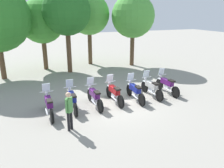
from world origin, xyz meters
name	(u,v)px	position (x,y,z in m)	size (l,w,h in m)	color
ground_plane	(116,103)	(0.00, 0.00, 0.00)	(80.00, 80.00, 0.00)	gray
motorcycle_0	(49,105)	(-3.38, -0.18, 0.52)	(0.62, 2.19, 1.37)	black
motorcycle_1	(72,99)	(-2.25, 0.06, 0.52)	(0.62, 2.19, 1.37)	black
motorcycle_2	(94,96)	(-1.13, 0.05, 0.52)	(0.62, 2.19, 1.37)	black
motorcycle_3	(114,93)	(0.00, 0.18, 0.52)	(0.62, 2.19, 1.37)	black
motorcycle_4	(135,91)	(1.12, 0.00, 0.52)	(0.62, 2.19, 1.37)	black
motorcycle_5	(151,88)	(2.25, 0.18, 0.52)	(0.62, 2.19, 1.37)	black
motorcycle_6	(167,85)	(3.37, 0.30, 0.52)	(0.62, 2.19, 1.37)	black
person_0	(69,108)	(-2.78, -1.88, 0.94)	(0.36, 0.31, 1.63)	black
tree_1	(42,21)	(-2.54, 8.89, 3.83)	(3.46, 3.46, 5.58)	brown
tree_2	(67,11)	(-0.89, 7.18, 4.58)	(3.55, 3.55, 6.38)	brown
tree_3	(89,14)	(1.45, 9.39, 4.34)	(3.53, 3.53, 6.13)	brown
tree_4	(133,16)	(4.73, 7.51, 4.19)	(3.63, 3.63, 6.03)	brown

